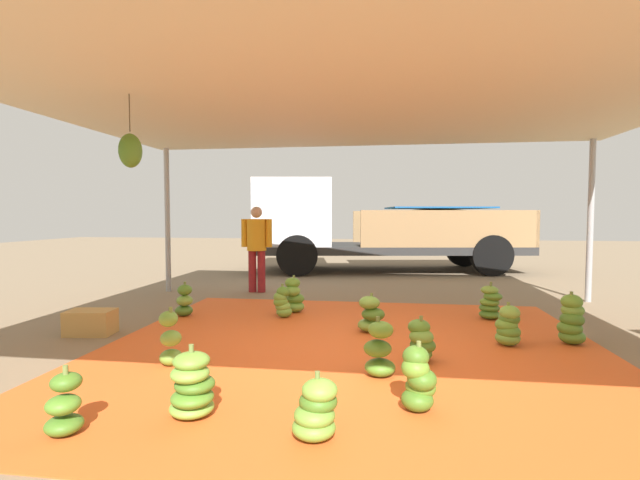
{
  "coord_description": "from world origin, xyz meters",
  "views": [
    {
      "loc": [
        0.34,
        -4.91,
        1.48
      ],
      "look_at": [
        -0.57,
        1.49,
        1.12
      ],
      "focal_mm": 25.36,
      "sensor_mm": 36.0,
      "label": 1
    }
  ],
  "objects_px": {
    "banana_bunch_2": "(490,303)",
    "cargo_truck_main": "(375,226)",
    "banana_bunch_1": "(294,296)",
    "banana_bunch_10": "(316,410)",
    "banana_bunch_7": "(508,326)",
    "banana_bunch_11": "(170,340)",
    "banana_bunch_13": "(420,342)",
    "banana_bunch_8": "(184,302)",
    "banana_bunch_9": "(192,387)",
    "banana_bunch_6": "(371,315)",
    "crate_0": "(91,322)",
    "banana_bunch_5": "(379,351)",
    "banana_bunch_4": "(572,321)",
    "banana_bunch_12": "(282,303)",
    "banana_bunch_0": "(418,380)",
    "banana_bunch_3": "(64,406)",
    "worker_0": "(257,242)"
  },
  "relations": [
    {
      "from": "banana_bunch_5",
      "to": "banana_bunch_10",
      "type": "distance_m",
      "value": 1.29
    },
    {
      "from": "banana_bunch_6",
      "to": "banana_bunch_8",
      "type": "distance_m",
      "value": 2.76
    },
    {
      "from": "banana_bunch_2",
      "to": "cargo_truck_main",
      "type": "relative_size",
      "value": 0.07
    },
    {
      "from": "banana_bunch_11",
      "to": "banana_bunch_13",
      "type": "xyz_separation_m",
      "value": [
        2.43,
        0.47,
        -0.05
      ]
    },
    {
      "from": "crate_0",
      "to": "banana_bunch_5",
      "type": "bearing_deg",
      "value": -15.22
    },
    {
      "from": "banana_bunch_9",
      "to": "cargo_truck_main",
      "type": "bearing_deg",
      "value": 82.87
    },
    {
      "from": "banana_bunch_11",
      "to": "banana_bunch_2",
      "type": "bearing_deg",
      "value": 35.31
    },
    {
      "from": "banana_bunch_4",
      "to": "banana_bunch_2",
      "type": "bearing_deg",
      "value": 117.94
    },
    {
      "from": "banana_bunch_7",
      "to": "crate_0",
      "type": "bearing_deg",
      "value": -177.49
    },
    {
      "from": "banana_bunch_10",
      "to": "banana_bunch_13",
      "type": "relative_size",
      "value": 0.96
    },
    {
      "from": "banana_bunch_6",
      "to": "banana_bunch_7",
      "type": "bearing_deg",
      "value": -12.78
    },
    {
      "from": "banana_bunch_7",
      "to": "banana_bunch_8",
      "type": "height_order",
      "value": "banana_bunch_8"
    },
    {
      "from": "banana_bunch_12",
      "to": "banana_bunch_1",
      "type": "bearing_deg",
      "value": 75.34
    },
    {
      "from": "banana_bunch_0",
      "to": "banana_bunch_7",
      "type": "height_order",
      "value": "banana_bunch_0"
    },
    {
      "from": "banana_bunch_12",
      "to": "banana_bunch_13",
      "type": "bearing_deg",
      "value": -43.38
    },
    {
      "from": "banana_bunch_3",
      "to": "banana_bunch_2",
      "type": "bearing_deg",
      "value": 47.45
    },
    {
      "from": "worker_0",
      "to": "banana_bunch_12",
      "type": "bearing_deg",
      "value": -64.94
    },
    {
      "from": "banana_bunch_1",
      "to": "banana_bunch_10",
      "type": "relative_size",
      "value": 1.28
    },
    {
      "from": "banana_bunch_5",
      "to": "worker_0",
      "type": "relative_size",
      "value": 0.33
    },
    {
      "from": "banana_bunch_12",
      "to": "cargo_truck_main",
      "type": "bearing_deg",
      "value": 78.28
    },
    {
      "from": "banana_bunch_6",
      "to": "banana_bunch_11",
      "type": "height_order",
      "value": "banana_bunch_11"
    },
    {
      "from": "banana_bunch_3",
      "to": "banana_bunch_13",
      "type": "xyz_separation_m",
      "value": [
        2.49,
        1.89,
        0.01
      ]
    },
    {
      "from": "banana_bunch_7",
      "to": "banana_bunch_11",
      "type": "height_order",
      "value": "banana_bunch_11"
    },
    {
      "from": "banana_bunch_0",
      "to": "banana_bunch_2",
      "type": "bearing_deg",
      "value": 69.03
    },
    {
      "from": "banana_bunch_2",
      "to": "crate_0",
      "type": "relative_size",
      "value": 0.95
    },
    {
      "from": "banana_bunch_0",
      "to": "banana_bunch_8",
      "type": "height_order",
      "value": "banana_bunch_0"
    },
    {
      "from": "banana_bunch_6",
      "to": "banana_bunch_12",
      "type": "relative_size",
      "value": 1.02
    },
    {
      "from": "banana_bunch_0",
      "to": "banana_bunch_11",
      "type": "xyz_separation_m",
      "value": [
        -2.33,
        0.7,
        0.02
      ]
    },
    {
      "from": "banana_bunch_0",
      "to": "crate_0",
      "type": "distance_m",
      "value": 4.21
    },
    {
      "from": "banana_bunch_7",
      "to": "banana_bunch_9",
      "type": "relative_size",
      "value": 0.92
    },
    {
      "from": "banana_bunch_13",
      "to": "banana_bunch_0",
      "type": "bearing_deg",
      "value": -95.16
    },
    {
      "from": "banana_bunch_3",
      "to": "crate_0",
      "type": "distance_m",
      "value": 2.81
    },
    {
      "from": "banana_bunch_6",
      "to": "banana_bunch_11",
      "type": "bearing_deg",
      "value": -141.08
    },
    {
      "from": "banana_bunch_4",
      "to": "banana_bunch_10",
      "type": "xyz_separation_m",
      "value": [
        -2.56,
        -2.57,
        -0.08
      ]
    },
    {
      "from": "banana_bunch_9",
      "to": "banana_bunch_13",
      "type": "relative_size",
      "value": 1.17
    },
    {
      "from": "banana_bunch_1",
      "to": "banana_bunch_10",
      "type": "height_order",
      "value": "banana_bunch_1"
    },
    {
      "from": "banana_bunch_7",
      "to": "cargo_truck_main",
      "type": "xyz_separation_m",
      "value": [
        -1.65,
        6.76,
        0.96
      ]
    },
    {
      "from": "banana_bunch_6",
      "to": "banana_bunch_7",
      "type": "xyz_separation_m",
      "value": [
        1.55,
        -0.35,
        0.0
      ]
    },
    {
      "from": "banana_bunch_0",
      "to": "cargo_truck_main",
      "type": "relative_size",
      "value": 0.07
    },
    {
      "from": "banana_bunch_12",
      "to": "banana_bunch_10",
      "type": "bearing_deg",
      "value": -73.55
    },
    {
      "from": "banana_bunch_5",
      "to": "cargo_truck_main",
      "type": "xyz_separation_m",
      "value": [
        -0.21,
        7.95,
        0.94
      ]
    },
    {
      "from": "banana_bunch_3",
      "to": "worker_0",
      "type": "distance_m",
      "value": 5.75
    },
    {
      "from": "banana_bunch_6",
      "to": "banana_bunch_4",
      "type": "bearing_deg",
      "value": -4.97
    },
    {
      "from": "banana_bunch_4",
      "to": "banana_bunch_9",
      "type": "relative_size",
      "value": 1.13
    },
    {
      "from": "banana_bunch_1",
      "to": "banana_bunch_5",
      "type": "distance_m",
      "value": 2.87
    },
    {
      "from": "banana_bunch_7",
      "to": "banana_bunch_8",
      "type": "relative_size",
      "value": 0.97
    },
    {
      "from": "banana_bunch_13",
      "to": "banana_bunch_8",
      "type": "bearing_deg",
      "value": 153.99
    },
    {
      "from": "banana_bunch_0",
      "to": "banana_bunch_9",
      "type": "bearing_deg",
      "value": -167.95
    },
    {
      "from": "banana_bunch_2",
      "to": "banana_bunch_11",
      "type": "relative_size",
      "value": 0.91
    },
    {
      "from": "banana_bunch_4",
      "to": "banana_bunch_12",
      "type": "xyz_separation_m",
      "value": [
        -3.57,
        0.84,
        -0.06
      ]
    }
  ]
}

